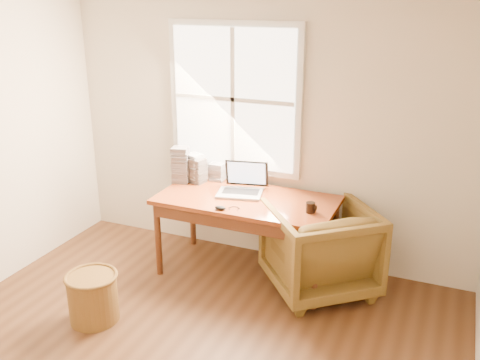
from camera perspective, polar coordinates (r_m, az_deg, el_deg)
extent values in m
cube|color=beige|center=(5.03, 2.75, 5.69)|extent=(4.00, 0.02, 2.60)
cube|color=silver|center=(5.05, -0.59, 8.66)|extent=(1.32, 0.05, 1.42)
cube|color=white|center=(5.02, -0.73, 8.60)|extent=(1.20, 0.02, 1.30)
cube|color=silver|center=(5.02, -0.78, 8.58)|extent=(0.04, 0.02, 1.30)
cube|color=silver|center=(5.02, -0.78, 8.58)|extent=(1.20, 0.02, 0.04)
cube|color=brown|center=(4.80, 0.73, -2.16)|extent=(1.60, 0.80, 0.04)
imported|color=brown|center=(4.73, 8.52, -7.22)|extent=(1.20, 1.21, 0.79)
cylinder|color=brown|center=(4.52, -15.40, -12.04)|extent=(0.48, 0.48, 0.39)
ellipsoid|color=black|center=(4.54, -2.11, -2.99)|extent=(0.10, 0.06, 0.03)
cylinder|color=black|center=(4.51, 7.52, -2.93)|extent=(0.10, 0.10, 0.09)
cube|color=silver|center=(5.17, -4.81, 1.28)|extent=(0.17, 0.16, 0.28)
cube|color=#26262B|center=(5.16, -4.62, 1.04)|extent=(0.18, 0.17, 0.24)
cube|color=#9495A0|center=(5.17, -6.36, 1.62)|extent=(0.18, 0.17, 0.35)
cube|color=#B3B7BF|center=(5.22, -2.43, 0.92)|extent=(0.14, 0.12, 0.17)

